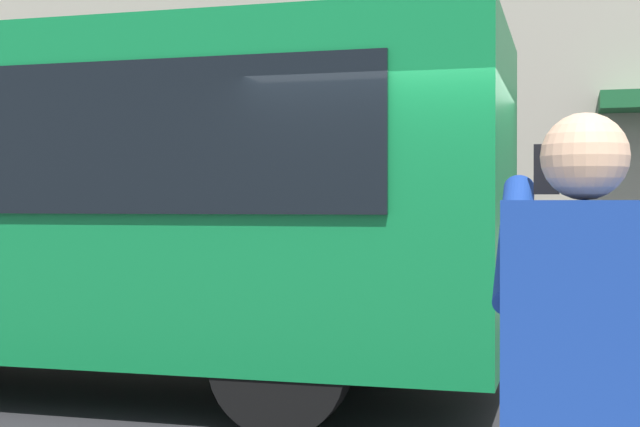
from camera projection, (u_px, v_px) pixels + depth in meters
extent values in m
plane|color=#232326|center=(443.00, 420.00, 6.76)|extent=(60.00, 60.00, 0.00)
cube|color=#0F7238|center=(4.00, 195.00, 8.19)|extent=(9.00, 2.50, 2.60)
cylinder|color=black|center=(353.00, 323.00, 8.47)|extent=(1.00, 0.28, 1.00)
cylinder|color=black|center=(281.00, 363.00, 6.35)|extent=(1.00, 0.28, 1.00)
cube|color=navy|center=(584.00, 332.00, 2.26)|extent=(0.40, 0.24, 0.66)
sphere|color=#D8A884|center=(585.00, 156.00, 2.26)|extent=(0.22, 0.22, 0.22)
cylinder|color=navy|center=(515.00, 241.00, 2.46)|extent=(0.09, 0.48, 0.37)
cube|color=black|center=(547.00, 169.00, 2.57)|extent=(0.07, 0.01, 0.14)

